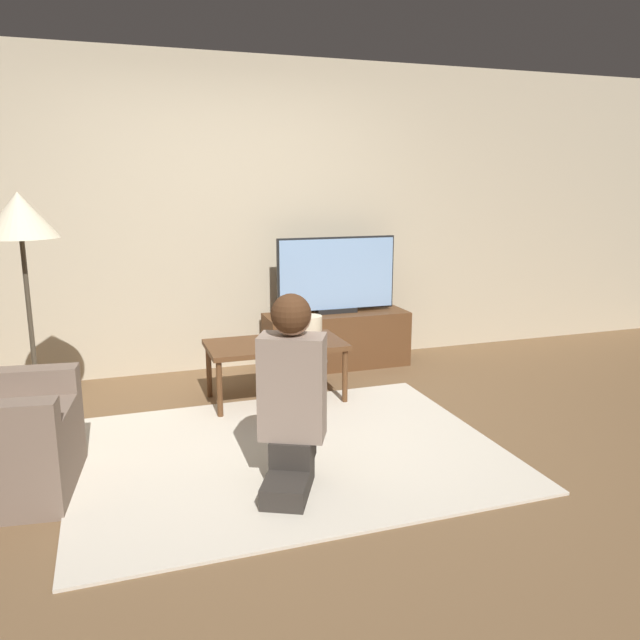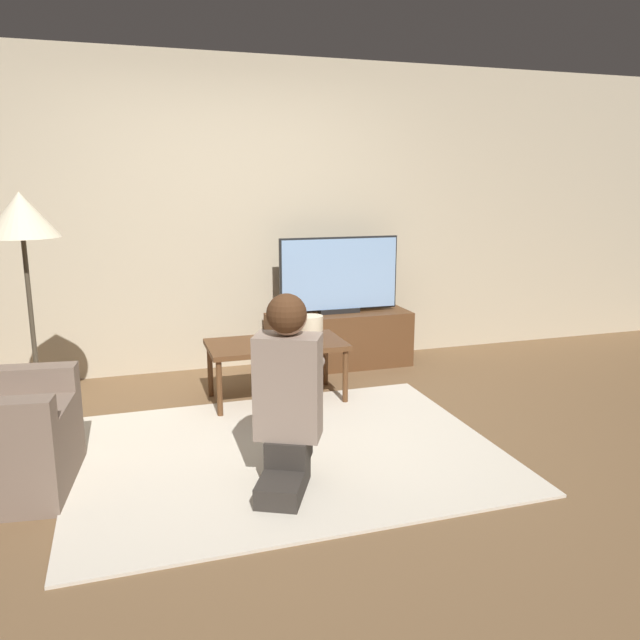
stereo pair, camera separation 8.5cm
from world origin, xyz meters
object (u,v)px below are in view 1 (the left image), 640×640
at_px(floor_lamp, 20,227).
at_px(table_lamp, 310,325).
at_px(tv, 337,275).
at_px(person_kneeling, 292,389).
at_px(coffee_table, 275,348).

bearing_deg(floor_lamp, table_lamp, 5.06).
relative_size(tv, floor_lamp, 0.69).
bearing_deg(floor_lamp, tv, 19.16).
xyz_separation_m(floor_lamp, person_kneeling, (1.35, -1.18, -0.79)).
distance_m(tv, table_lamp, 0.82).
bearing_deg(floor_lamp, coffee_table, 4.35).
bearing_deg(person_kneeling, table_lamp, -85.31).
xyz_separation_m(coffee_table, person_kneeling, (-0.25, -1.30, 0.14)).
xyz_separation_m(floor_lamp, table_lamp, (1.88, 0.17, -0.78)).
distance_m(tv, person_kneeling, 2.23).
height_order(tv, coffee_table, tv).
bearing_deg(coffee_table, table_lamp, 9.07).
relative_size(coffee_table, table_lamp, 5.52).
xyz_separation_m(tv, person_kneeling, (-0.98, -1.99, -0.27)).
height_order(tv, table_lamp, tv).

